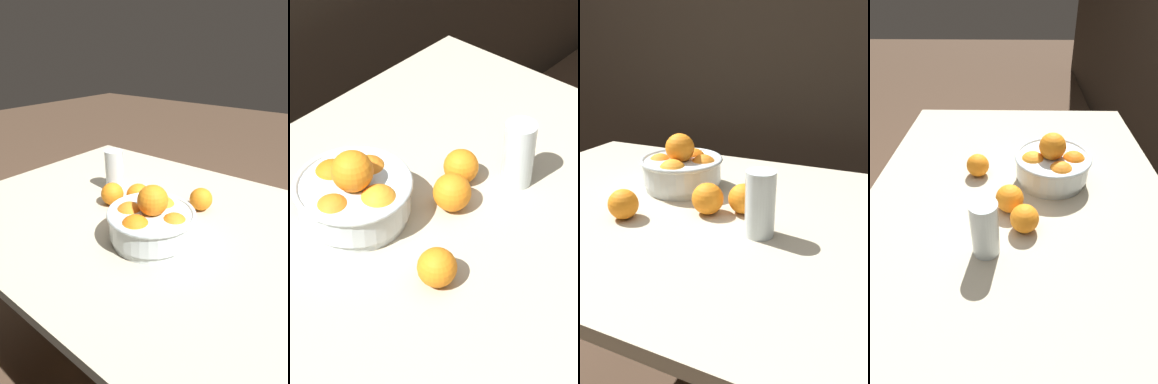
{
  "view_description": "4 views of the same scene",
  "coord_description": "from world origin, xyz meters",
  "views": [
    {
      "loc": [
        -0.48,
        0.65,
        1.22
      ],
      "look_at": [
        0.05,
        -0.02,
        0.8
      ],
      "focal_mm": 28.0,
      "sensor_mm": 36.0,
      "label": 1
    },
    {
      "loc": [
        -0.68,
        -0.63,
        1.63
      ],
      "look_at": [
        0.04,
        -0.0,
        0.8
      ],
      "focal_mm": 60.0,
      "sensor_mm": 36.0,
      "label": 2
    },
    {
      "loc": [
        0.46,
        -0.77,
        1.14
      ],
      "look_at": [
        0.11,
        -0.02,
        0.81
      ],
      "focal_mm": 35.0,
      "sensor_mm": 36.0,
      "label": 3
    },
    {
      "loc": [
        0.71,
        0.0,
        1.31
      ],
      "look_at": [
        0.06,
        -0.01,
        0.8
      ],
      "focal_mm": 28.0,
      "sensor_mm": 36.0,
      "label": 4
    }
  ],
  "objects": [
    {
      "name": "juice_glass",
      "position": [
        0.22,
        -0.08,
        0.81
      ],
      "size": [
        0.07,
        0.07,
        0.15
      ],
      "color": "#F4A314",
      "rests_on": "dining_table"
    },
    {
      "name": "ground_plane",
      "position": [
        0.0,
        0.0,
        0.0
      ],
      "size": [
        12.0,
        12.0,
        0.0
      ],
      "primitive_type": "plane",
      "color": "#4C3828"
    },
    {
      "name": "orange_loose_near_bowl",
      "position": [
        -0.1,
        -0.13,
        0.78
      ],
      "size": [
        0.07,
        0.07,
        0.07
      ],
      "primitive_type": "sphere",
      "color": "orange",
      "rests_on": "dining_table"
    },
    {
      "name": "fruit_bowl",
      "position": [
        -0.08,
        0.1,
        0.8
      ],
      "size": [
        0.23,
        0.23,
        0.16
      ],
      "color": "silver",
      "rests_on": "dining_table"
    },
    {
      "name": "orange_loose_aside",
      "position": [
        0.15,
        0.02,
        0.78
      ],
      "size": [
        0.07,
        0.07,
        0.07
      ],
      "primitive_type": "sphere",
      "color": "orange",
      "rests_on": "dining_table"
    },
    {
      "name": "dining_table",
      "position": [
        0.0,
        0.0,
        0.67
      ],
      "size": [
        1.26,
        0.91,
        0.75
      ],
      "color": "#B7AD93",
      "rests_on": "ground_plane"
    },
    {
      "name": "orange_loose_front",
      "position": [
        0.07,
        -0.02,
        0.78
      ],
      "size": [
        0.08,
        0.08,
        0.08
      ],
      "primitive_type": "sphere",
      "color": "orange",
      "rests_on": "dining_table"
    }
  ]
}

